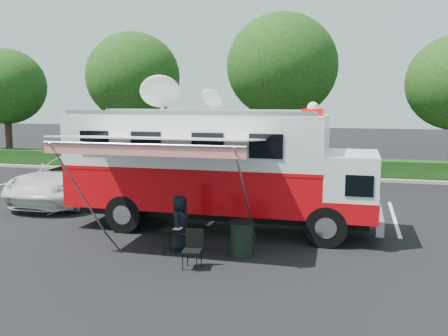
{
  "coord_description": "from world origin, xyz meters",
  "views": [
    {
      "loc": [
        4.14,
        -15.0,
        4.1
      ],
      "look_at": [
        0.0,
        0.5,
        1.9
      ],
      "focal_mm": 40.0,
      "sensor_mm": 36.0,
      "label": 1
    }
  ],
  "objects_px": {
    "command_truck": "(217,167)",
    "trash_bin": "(242,238)",
    "folding_table": "(179,231)",
    "white_suv": "(77,200)"
  },
  "relations": [
    {
      "from": "command_truck",
      "to": "trash_bin",
      "type": "relative_size",
      "value": 10.21
    },
    {
      "from": "command_truck",
      "to": "trash_bin",
      "type": "distance_m",
      "value": 3.28
    },
    {
      "from": "command_truck",
      "to": "trash_bin",
      "type": "xyz_separation_m",
      "value": [
        1.39,
        -2.55,
        -1.52
      ]
    },
    {
      "from": "folding_table",
      "to": "command_truck",
      "type": "bearing_deg",
      "value": 85.25
    },
    {
      "from": "folding_table",
      "to": "trash_bin",
      "type": "height_order",
      "value": "trash_bin"
    },
    {
      "from": "white_suv",
      "to": "trash_bin",
      "type": "xyz_separation_m",
      "value": [
        8.19,
        -5.43,
        0.48
      ]
    },
    {
      "from": "command_truck",
      "to": "white_suv",
      "type": "bearing_deg",
      "value": 157.11
    },
    {
      "from": "command_truck",
      "to": "trash_bin",
      "type": "bearing_deg",
      "value": -61.51
    },
    {
      "from": "white_suv",
      "to": "trash_bin",
      "type": "distance_m",
      "value": 9.84
    },
    {
      "from": "folding_table",
      "to": "trash_bin",
      "type": "bearing_deg",
      "value": 12.16
    }
  ]
}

